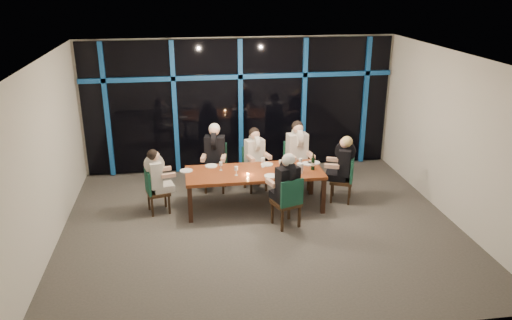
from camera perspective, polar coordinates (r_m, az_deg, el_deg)
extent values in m
plane|color=#56524C|center=(9.04, 0.58, -7.56)|extent=(7.00, 7.00, 0.00)
cube|color=silver|center=(11.30, -1.84, 6.33)|extent=(7.00, 0.04, 3.00)
cube|color=silver|center=(5.75, 5.46, -8.14)|extent=(7.00, 0.04, 3.00)
cube|color=silver|center=(8.63, -22.97, 0.22)|extent=(0.04, 6.00, 3.00)
cube|color=silver|center=(9.63, 21.66, 2.38)|extent=(0.04, 6.00, 3.00)
cube|color=white|center=(8.09, 0.65, 11.57)|extent=(7.00, 6.00, 0.04)
cube|color=black|center=(11.24, -1.81, 6.26)|extent=(6.86, 0.04, 2.94)
cube|color=#12498F|center=(11.23, -16.69, 5.40)|extent=(0.10, 0.10, 2.94)
cube|color=#12498F|center=(11.12, -9.25, 5.84)|extent=(0.10, 0.10, 2.94)
cube|color=#12498F|center=(11.19, -1.77, 6.20)|extent=(0.10, 0.10, 2.94)
cube|color=#12498F|center=(11.45, 5.49, 6.44)|extent=(0.10, 0.10, 2.94)
cube|color=#12498F|center=(11.88, 12.34, 6.57)|extent=(0.10, 0.10, 2.94)
cube|color=#12498F|center=(11.05, -1.81, 9.52)|extent=(6.86, 0.10, 0.10)
cube|color=#FF2D14|center=(11.58, 3.46, 9.94)|extent=(0.60, 0.05, 0.35)
cube|color=brown|center=(9.46, -0.18, -1.46)|extent=(2.60, 1.00, 0.06)
cube|color=#321A10|center=(9.12, -7.53, -5.09)|extent=(0.08, 0.08, 0.69)
cube|color=#321A10|center=(9.46, 7.68, -4.11)|extent=(0.08, 0.08, 0.69)
cube|color=#321A10|center=(9.92, -7.67, -2.92)|extent=(0.08, 0.08, 0.69)
cube|color=#321A10|center=(10.24, 6.34, -2.11)|extent=(0.08, 0.08, 0.69)
cube|color=#311E10|center=(10.36, -4.69, -1.13)|extent=(0.54, 0.54, 0.06)
cube|color=#19513C|center=(10.45, -4.59, 0.67)|extent=(0.46, 0.14, 0.51)
cube|color=#311E10|center=(10.31, -5.78, -2.73)|extent=(0.05, 0.05, 0.42)
cube|color=#311E10|center=(10.26, -3.77, -2.78)|extent=(0.05, 0.05, 0.42)
cube|color=#311E10|center=(10.64, -5.50, -1.96)|extent=(0.05, 0.05, 0.42)
cube|color=#311E10|center=(10.60, -3.55, -2.01)|extent=(0.05, 0.05, 0.42)
cube|color=#311E10|center=(10.36, -0.08, -1.22)|extent=(0.52, 0.52, 0.06)
cube|color=#19513C|center=(10.44, -0.50, 0.42)|extent=(0.42, 0.16, 0.47)
cube|color=#311E10|center=(10.24, -0.56, -2.86)|extent=(0.05, 0.05, 0.40)
cube|color=#311E10|center=(10.37, 1.16, -2.56)|extent=(0.05, 0.05, 0.40)
cube|color=#311E10|center=(10.53, -1.30, -2.20)|extent=(0.05, 0.05, 0.40)
cube|color=#311E10|center=(10.66, 0.38, -1.91)|extent=(0.05, 0.05, 0.40)
cube|color=#311E10|center=(10.45, 4.73, -0.89)|extent=(0.53, 0.53, 0.06)
cube|color=#19513C|center=(10.53, 4.36, 0.91)|extent=(0.47, 0.12, 0.51)
cube|color=#311E10|center=(10.32, 4.11, -2.63)|extent=(0.05, 0.05, 0.43)
cube|color=#311E10|center=(10.45, 6.00, -2.39)|extent=(0.05, 0.05, 0.43)
cube|color=#311E10|center=(10.64, 3.40, -1.89)|extent=(0.05, 0.05, 0.43)
cube|color=#311E10|center=(10.76, 5.25, -1.67)|extent=(0.05, 0.05, 0.43)
cube|color=#311E10|center=(9.58, -11.12, -3.67)|extent=(0.48, 0.48, 0.05)
cube|color=#19513C|center=(9.45, -12.26, -2.49)|extent=(0.14, 0.40, 0.44)
cube|color=#311E10|center=(9.55, -9.89, -5.06)|extent=(0.04, 0.04, 0.37)
cube|color=#311E10|center=(9.83, -10.32, -4.31)|extent=(0.04, 0.04, 0.37)
cube|color=#311E10|center=(9.50, -11.77, -5.34)|extent=(0.04, 0.04, 0.37)
cube|color=#311E10|center=(9.78, -12.14, -4.59)|extent=(0.04, 0.04, 0.37)
cube|color=#311E10|center=(10.00, 9.74, -2.34)|extent=(0.56, 0.56, 0.06)
cube|color=#19513C|center=(9.90, 10.92, -1.06)|extent=(0.21, 0.41, 0.47)
cube|color=#311E10|center=(10.26, 8.80, -3.07)|extent=(0.05, 0.05, 0.40)
cube|color=#311E10|center=(9.95, 8.60, -3.83)|extent=(0.05, 0.05, 0.40)
cube|color=#311E10|center=(10.24, 10.70, -3.24)|extent=(0.05, 0.05, 0.40)
cube|color=#311E10|center=(9.93, 10.56, -4.00)|extent=(0.05, 0.05, 0.40)
cube|color=#311E10|center=(8.90, 3.44, -4.93)|extent=(0.56, 0.56, 0.06)
cube|color=#19513C|center=(8.64, 4.14, -3.83)|extent=(0.43, 0.19, 0.49)
cube|color=#311E10|center=(9.22, 3.78, -5.61)|extent=(0.05, 0.05, 0.41)
cube|color=#311E10|center=(9.06, 1.88, -6.08)|extent=(0.05, 0.05, 0.41)
cube|color=#311E10|center=(8.95, 4.96, -6.48)|extent=(0.05, 0.05, 0.41)
cube|color=#311E10|center=(8.79, 3.01, -6.97)|extent=(0.05, 0.05, 0.41)
cube|color=black|center=(10.21, -4.79, -0.85)|extent=(0.44, 0.49, 0.14)
cube|color=black|center=(10.25, -4.73, 1.22)|extent=(0.44, 0.32, 0.57)
cylinder|color=black|center=(10.18, -4.76, 2.40)|extent=(0.18, 0.44, 0.42)
sphere|color=tan|center=(10.10, -4.81, 3.35)|extent=(0.21, 0.21, 0.21)
sphere|color=silver|center=(10.13, -4.78, 3.58)|extent=(0.23, 0.23, 0.23)
cube|color=tan|center=(10.08, -6.02, 0.25)|extent=(0.14, 0.31, 0.08)
cube|color=tan|center=(10.03, -3.74, 0.22)|extent=(0.14, 0.31, 0.08)
cube|color=silver|center=(10.23, 0.18, -0.95)|extent=(0.43, 0.47, 0.13)
cube|color=silver|center=(10.25, -0.17, 0.95)|extent=(0.42, 0.32, 0.53)
cylinder|color=silver|center=(10.19, -0.17, 2.05)|extent=(0.20, 0.41, 0.40)
sphere|color=tan|center=(10.12, -0.13, 2.93)|extent=(0.20, 0.20, 0.20)
sphere|color=black|center=(10.14, -0.21, 3.14)|extent=(0.22, 0.22, 0.22)
cube|color=tan|center=(10.00, -0.63, 0.19)|extent=(0.15, 0.29, 0.08)
cube|color=tan|center=(10.15, 1.32, 0.49)|extent=(0.15, 0.29, 0.08)
cube|color=silver|center=(10.30, 4.99, -0.59)|extent=(0.43, 0.48, 0.14)
cube|color=silver|center=(10.33, 4.71, 1.48)|extent=(0.44, 0.30, 0.58)
cylinder|color=silver|center=(10.26, 4.75, 2.68)|extent=(0.16, 0.44, 0.43)
sphere|color=tan|center=(10.19, 4.82, 3.63)|extent=(0.22, 0.22, 0.22)
sphere|color=black|center=(10.22, 4.74, 3.86)|extent=(0.24, 0.24, 0.24)
cube|color=tan|center=(10.08, 4.12, 0.32)|extent=(0.13, 0.32, 0.08)
cube|color=tan|center=(10.23, 6.27, 0.55)|extent=(0.13, 0.32, 0.08)
cube|color=silver|center=(9.56, -10.53, -3.09)|extent=(0.44, 0.40, 0.12)
cube|color=silver|center=(9.42, -11.48, -1.58)|extent=(0.29, 0.40, 0.50)
cylinder|color=silver|center=(9.35, -11.56, -0.47)|extent=(0.38, 0.18, 0.37)
sphere|color=tan|center=(9.30, -11.53, 0.47)|extent=(0.19, 0.19, 0.19)
sphere|color=black|center=(9.29, -11.75, 0.59)|extent=(0.20, 0.20, 0.20)
cube|color=tan|center=(9.30, -9.98, -1.74)|extent=(0.28, 0.13, 0.07)
cube|color=tan|center=(9.62, -10.46, -1.01)|extent=(0.28, 0.13, 0.07)
cube|color=black|center=(9.97, 9.12, -1.78)|extent=(0.50, 0.47, 0.13)
cube|color=black|center=(9.85, 10.10, -0.17)|extent=(0.36, 0.44, 0.53)
cylinder|color=black|center=(9.78, 10.17, 0.98)|extent=(0.40, 0.24, 0.40)
sphere|color=tan|center=(9.73, 10.12, 1.93)|extent=(0.20, 0.20, 0.20)
sphere|color=tan|center=(9.72, 10.36, 2.08)|extent=(0.22, 0.22, 0.22)
cube|color=tan|center=(10.06, 8.88, 0.06)|extent=(0.29, 0.18, 0.08)
cube|color=tan|center=(9.71, 8.66, -0.69)|extent=(0.29, 0.18, 0.08)
cube|color=black|center=(8.95, 3.07, -4.08)|extent=(0.47, 0.50, 0.14)
cube|color=black|center=(8.70, 3.63, -2.53)|extent=(0.45, 0.35, 0.55)
cylinder|color=black|center=(8.62, 3.66, -1.21)|extent=(0.23, 0.42, 0.41)
sphere|color=tan|center=(8.57, 3.62, -0.08)|extent=(0.20, 0.20, 0.20)
sphere|color=silver|center=(8.53, 3.76, 0.02)|extent=(0.22, 0.22, 0.22)
cube|color=tan|center=(9.00, 3.91, -2.20)|extent=(0.17, 0.30, 0.08)
cube|color=tan|center=(8.82, 1.75, -2.65)|extent=(0.17, 0.30, 0.08)
cylinder|color=white|center=(9.73, -5.15, -0.67)|extent=(0.24, 0.24, 0.01)
cylinder|color=white|center=(9.77, 1.25, -0.51)|extent=(0.24, 0.24, 0.01)
cylinder|color=white|center=(9.86, 5.96, -0.41)|extent=(0.24, 0.24, 0.01)
cylinder|color=white|center=(9.55, -7.98, -1.21)|extent=(0.24, 0.24, 0.01)
cylinder|color=white|center=(9.93, 6.64, -0.29)|extent=(0.24, 0.24, 0.01)
cylinder|color=white|center=(9.21, 1.69, -1.83)|extent=(0.24, 0.24, 0.01)
cylinder|color=black|center=(9.55, 6.52, -0.46)|extent=(0.07, 0.07, 0.23)
cylinder|color=black|center=(9.49, 6.56, 0.43)|extent=(0.03, 0.03, 0.09)
cylinder|color=silver|center=(9.55, 6.52, -0.46)|extent=(0.07, 0.07, 0.06)
cylinder|color=silver|center=(9.35, 5.02, -0.95)|extent=(0.11, 0.11, 0.20)
cylinder|color=silver|center=(9.36, 5.39, -0.82)|extent=(0.02, 0.02, 0.14)
cylinder|color=#FF9D4C|center=(9.27, -0.94, -1.63)|extent=(0.05, 0.05, 0.03)
cylinder|color=silver|center=(9.27, -2.27, -1.74)|extent=(0.06, 0.06, 0.01)
cylinder|color=silver|center=(9.25, -2.27, -1.44)|extent=(0.01, 0.01, 0.10)
cylinder|color=silver|center=(9.22, -2.28, -0.95)|extent=(0.07, 0.07, 0.07)
cylinder|color=silver|center=(9.66, 0.81, -0.78)|extent=(0.07, 0.07, 0.01)
cylinder|color=silver|center=(9.64, 0.82, -0.47)|extent=(0.01, 0.01, 0.11)
cylinder|color=silver|center=(9.61, 0.82, 0.04)|extent=(0.07, 0.07, 0.07)
cylinder|color=silver|center=(9.54, 2.84, -1.08)|extent=(0.07, 0.07, 0.01)
cylinder|color=silver|center=(9.52, 2.85, -0.76)|extent=(0.01, 0.01, 0.11)
cylinder|color=silver|center=(9.48, 2.86, -0.23)|extent=(0.07, 0.07, 0.08)
cylinder|color=white|center=(9.52, -4.03, -1.16)|extent=(0.06, 0.06, 0.01)
cylinder|color=white|center=(9.50, -4.04, -0.87)|extent=(0.01, 0.01, 0.09)
cylinder|color=white|center=(9.47, -4.05, -0.42)|extent=(0.06, 0.06, 0.07)
cylinder|color=silver|center=(9.70, 5.09, -0.76)|extent=(0.06, 0.06, 0.01)
cylinder|color=silver|center=(9.69, 5.10, -0.48)|extent=(0.01, 0.01, 0.10)
cylinder|color=silver|center=(9.66, 5.11, -0.03)|extent=(0.07, 0.07, 0.07)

